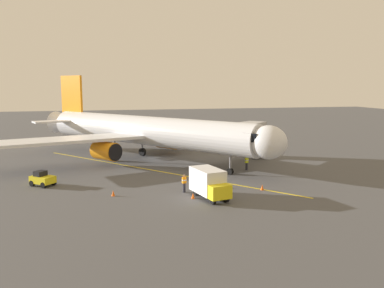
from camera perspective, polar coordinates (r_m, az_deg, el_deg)
ground_plane at (r=55.06m, az=-4.95°, el=-2.20°), size 220.00×220.00×0.00m
apron_lead_in_line at (r=48.48m, az=-5.84°, el=-3.67°), size 25.23×31.34×0.01m
airplane at (r=53.91m, az=-6.99°, el=1.84°), size 31.95×34.07×11.50m
jet_bridge at (r=51.24m, az=6.34°, el=1.24°), size 10.11×8.77×5.40m
ground_crew_marshaller at (r=48.43m, az=7.76°, el=-2.65°), size 0.46×0.38×1.71m
ground_crew_wing_walker at (r=38.21m, az=-1.12°, el=-5.57°), size 0.45×0.34×1.71m
tug_near_nose at (r=43.38m, az=-20.47°, el=-4.66°), size 2.72×2.64×1.50m
box_truck_portside at (r=36.22m, az=2.51°, el=-5.55°), size 2.88×4.91×2.62m
safety_cone_nose_left at (r=37.78m, az=-11.13°, el=-6.85°), size 0.32×0.32×0.55m
safety_cone_nose_right at (r=40.04m, az=4.28°, el=-5.84°), size 0.32×0.32×0.55m
safety_cone_wing_port at (r=36.29m, az=0.14°, el=-7.33°), size 0.32×0.32×0.55m
safety_cone_wing_starboard at (r=39.73m, az=9.93°, el=-6.06°), size 0.32×0.32×0.55m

